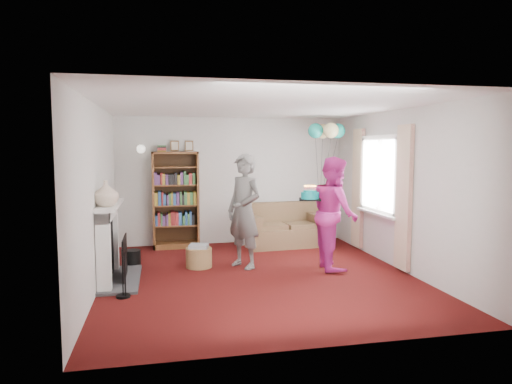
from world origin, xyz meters
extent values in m
plane|color=#350A08|center=(0.00, 0.00, 0.00)|extent=(5.00, 5.00, 0.00)
cube|color=silver|center=(0.00, 2.51, 1.25)|extent=(4.50, 0.02, 2.50)
cube|color=silver|center=(-2.26, 0.00, 1.25)|extent=(0.02, 5.00, 2.50)
cube|color=silver|center=(2.26, 0.00, 1.25)|extent=(0.02, 5.00, 2.50)
cube|color=white|center=(0.00, 0.00, 2.50)|extent=(4.50, 5.00, 0.01)
cube|color=#3F3F42|center=(-2.00, 0.20, 0.02)|extent=(0.55, 1.40, 0.04)
cube|color=white|center=(-2.15, -0.35, 0.53)|extent=(0.18, 0.14, 1.06)
cube|color=white|center=(-2.15, 0.75, 0.53)|extent=(0.18, 0.14, 1.06)
cube|color=white|center=(-2.15, 0.20, 1.00)|extent=(0.18, 1.24, 0.16)
cube|color=white|center=(-2.12, 0.20, 1.10)|extent=(0.28, 1.35, 0.05)
cube|color=black|center=(-2.17, 0.20, 0.48)|extent=(0.10, 0.80, 0.86)
cube|color=black|center=(-1.93, 0.20, 0.33)|extent=(0.02, 0.70, 0.60)
cylinder|color=black|center=(-1.90, -0.58, 0.32)|extent=(0.18, 0.18, 0.64)
cylinder|color=black|center=(-1.87, 1.00, 0.13)|extent=(0.26, 0.26, 0.26)
cube|color=white|center=(2.21, 0.60, 2.08)|extent=(0.08, 1.30, 0.08)
cube|color=white|center=(2.21, 0.60, 0.82)|extent=(0.08, 1.30, 0.08)
cube|color=white|center=(2.24, 0.60, 1.45)|extent=(0.01, 1.15, 1.20)
cube|color=white|center=(2.18, 0.60, 0.79)|extent=(0.14, 1.32, 0.04)
cube|color=beige|center=(2.20, -0.22, 1.15)|extent=(0.07, 0.38, 2.20)
cube|color=beige|center=(2.20, 1.42, 1.15)|extent=(0.07, 0.38, 2.20)
cylinder|color=gold|center=(-1.75, 2.45, 1.90)|extent=(0.04, 0.12, 0.04)
sphere|color=white|center=(-1.75, 2.36, 1.88)|extent=(0.16, 0.16, 0.16)
cube|color=#472B14|center=(-1.13, 2.46, 0.91)|extent=(0.87, 0.04, 1.83)
cube|color=brown|center=(-1.54, 2.27, 0.91)|extent=(0.04, 0.42, 1.83)
cube|color=brown|center=(-0.71, 2.27, 0.91)|extent=(0.04, 0.42, 1.83)
cube|color=brown|center=(-1.13, 2.27, 1.81)|extent=(0.87, 0.42, 0.04)
cube|color=brown|center=(-1.13, 2.27, 0.05)|extent=(0.87, 0.42, 0.10)
cube|color=brown|center=(-1.13, 2.27, 0.43)|extent=(0.79, 0.38, 0.03)
cube|color=brown|center=(-1.13, 2.27, 0.82)|extent=(0.79, 0.38, 0.02)
cube|color=brown|center=(-1.13, 2.27, 1.20)|extent=(0.79, 0.38, 0.02)
cube|color=brown|center=(-1.13, 2.27, 1.54)|extent=(0.79, 0.38, 0.02)
cube|color=maroon|center=(-1.37, 2.25, 1.89)|extent=(0.16, 0.22, 0.12)
cube|color=brown|center=(-1.13, 2.32, 1.94)|extent=(0.16, 0.02, 0.20)
cube|color=brown|center=(-0.86, 2.32, 1.94)|extent=(0.16, 0.02, 0.20)
cube|color=brown|center=(0.94, 2.00, 0.18)|extent=(1.55, 0.82, 0.36)
cube|color=brown|center=(0.94, 2.29, 0.50)|extent=(1.55, 0.24, 0.64)
cube|color=brown|center=(0.29, 2.00, 0.36)|extent=(0.24, 0.77, 0.50)
cube|color=brown|center=(1.60, 2.00, 0.36)|extent=(0.24, 0.77, 0.50)
cube|color=brown|center=(0.60, 1.92, 0.39)|extent=(0.66, 0.52, 0.12)
cube|color=brown|center=(1.29, 1.92, 0.39)|extent=(0.66, 0.52, 0.12)
cylinder|color=#986E47|center=(-0.83, 0.71, 0.16)|extent=(0.41, 0.41, 0.31)
cube|color=beige|center=(-0.83, 0.71, 0.34)|extent=(0.29, 0.23, 0.06)
imported|color=black|center=(-0.12, 0.57, 0.90)|extent=(0.72, 0.79, 1.81)
imported|color=#C12688|center=(1.27, 0.23, 0.88)|extent=(0.75, 0.92, 1.77)
cube|color=black|center=(0.82, 0.12, 1.12)|extent=(0.33, 0.33, 0.02)
cylinder|color=#0B8285|center=(0.82, 0.12, 1.18)|extent=(0.27, 0.27, 0.10)
cylinder|color=#0B8285|center=(0.82, 0.12, 1.24)|extent=(0.20, 0.20, 0.04)
cylinder|color=pink|center=(0.91, 0.12, 1.27)|extent=(0.01, 0.01, 0.09)
sphere|color=orange|center=(0.91, 0.12, 1.32)|extent=(0.02, 0.02, 0.02)
cylinder|color=pink|center=(0.90, 0.16, 1.27)|extent=(0.01, 0.01, 0.09)
sphere|color=orange|center=(0.90, 0.16, 1.32)|extent=(0.02, 0.02, 0.02)
cylinder|color=pink|center=(0.88, 0.19, 1.27)|extent=(0.01, 0.01, 0.09)
sphere|color=orange|center=(0.88, 0.19, 1.32)|extent=(0.02, 0.02, 0.02)
cylinder|color=pink|center=(0.84, 0.20, 1.27)|extent=(0.01, 0.01, 0.09)
sphere|color=orange|center=(0.84, 0.20, 1.32)|extent=(0.02, 0.02, 0.02)
cylinder|color=pink|center=(0.81, 0.20, 1.27)|extent=(0.01, 0.01, 0.09)
sphere|color=orange|center=(0.81, 0.20, 1.32)|extent=(0.02, 0.02, 0.02)
cylinder|color=pink|center=(0.77, 0.19, 1.27)|extent=(0.01, 0.01, 0.09)
sphere|color=orange|center=(0.77, 0.19, 1.32)|extent=(0.02, 0.02, 0.02)
cylinder|color=pink|center=(0.75, 0.16, 1.27)|extent=(0.01, 0.01, 0.09)
sphere|color=orange|center=(0.75, 0.16, 1.32)|extent=(0.02, 0.02, 0.02)
cylinder|color=pink|center=(0.74, 0.12, 1.27)|extent=(0.01, 0.01, 0.09)
sphere|color=orange|center=(0.74, 0.12, 1.32)|extent=(0.02, 0.02, 0.02)
cylinder|color=pink|center=(0.75, 0.09, 1.27)|extent=(0.01, 0.01, 0.09)
sphere|color=orange|center=(0.75, 0.09, 1.32)|extent=(0.02, 0.02, 0.02)
cylinder|color=pink|center=(0.77, 0.06, 1.27)|extent=(0.01, 0.01, 0.09)
sphere|color=orange|center=(0.77, 0.06, 1.32)|extent=(0.02, 0.02, 0.02)
cylinder|color=pink|center=(0.81, 0.04, 1.27)|extent=(0.01, 0.01, 0.09)
sphere|color=orange|center=(0.81, 0.04, 1.32)|extent=(0.02, 0.02, 0.02)
cylinder|color=pink|center=(0.84, 0.04, 1.27)|extent=(0.01, 0.01, 0.09)
sphere|color=orange|center=(0.84, 0.04, 1.32)|extent=(0.02, 0.02, 0.02)
cylinder|color=pink|center=(0.88, 0.06, 1.27)|extent=(0.01, 0.01, 0.09)
sphere|color=orange|center=(0.88, 0.06, 1.32)|extent=(0.02, 0.02, 0.02)
cylinder|color=pink|center=(0.90, 0.09, 1.27)|extent=(0.01, 0.01, 0.09)
sphere|color=orange|center=(0.90, 0.09, 1.32)|extent=(0.02, 0.02, 0.02)
sphere|color=#3F3F3F|center=(1.60, 1.80, 0.65)|extent=(0.02, 0.02, 0.02)
sphere|color=teal|center=(1.90, 1.71, 2.22)|extent=(0.28, 0.28, 0.28)
sphere|color=#F6E896|center=(1.68, 1.93, 2.22)|extent=(0.28, 0.28, 0.28)
sphere|color=teal|center=(1.46, 1.71, 2.22)|extent=(0.28, 0.28, 0.28)
sphere|color=#F6E896|center=(1.68, 1.49, 2.22)|extent=(0.28, 0.28, 0.28)
imported|color=beige|center=(-2.12, -0.15, 1.30)|extent=(0.33, 0.33, 0.35)
camera|label=1|loc=(-1.41, -6.47, 1.90)|focal=32.00mm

